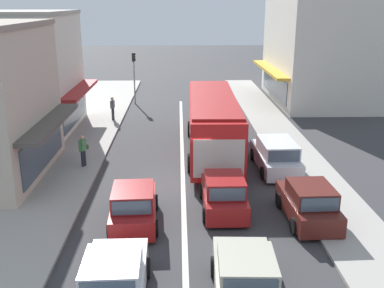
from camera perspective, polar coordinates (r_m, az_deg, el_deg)
The scene contains 16 objects.
ground_plane at distance 21.23m, azimuth -1.15°, elevation -4.84°, with size 140.00×140.00×0.00m, color #353538.
lane_centre_line at distance 24.98m, azimuth -1.25°, elevation -1.33°, with size 0.20×28.00×0.01m, color silver.
sidewalk_left at distance 27.66m, azimuth -15.52°, elevation 0.05°, with size 5.20×44.00×0.14m, color #A39E96.
kerb_right at distance 27.60m, azimuth 11.69°, elevation 0.28°, with size 2.80×44.00×0.12m, color #A39E96.
shopfront_mid_block at distance 30.72m, azimuth -20.96°, elevation 8.39°, with size 7.49×7.76×7.60m.
building_right_far at distance 39.53m, azimuth 15.80°, elevation 12.41°, with size 8.10×11.73×9.96m.
city_bus at distance 24.73m, azimuth 2.63°, elevation 3.00°, with size 2.92×10.91×3.23m.
hatchback_adjacent_lane_trail at distance 18.24m, azimuth 4.06°, elevation -6.36°, with size 1.82×3.70×1.54m.
sedan_behind_bus_mid at distance 13.17m, azimuth 6.88°, elevation -16.94°, with size 2.04×4.27×1.47m.
hatchback_adjacent_lane_lead at distance 17.29m, azimuth -7.41°, elevation -7.87°, with size 1.95×3.77×1.54m.
sedan_queue_gap_filler at distance 13.17m, azimuth -9.96°, elevation -17.09°, with size 1.96×4.23×1.47m.
parked_hatchback_kerb_front at distance 17.96m, azimuth 14.58°, elevation -7.33°, with size 1.90×3.75×1.54m.
parked_wagon_kerb_second at distance 22.92m, azimuth 10.59°, elevation -1.44°, with size 2.02×4.54×1.58m.
traffic_light_downstreet at distance 37.32m, azimuth -7.37°, elevation 9.37°, with size 0.33×0.24×4.20m.
pedestrian_with_handbag_near at distance 23.20m, azimuth -13.68°, elevation -0.57°, with size 0.41×0.65×1.63m.
pedestrian_browsing_midblock at distance 32.10m, azimuth -10.05°, elevation 4.66°, with size 0.28×0.56×1.63m.
Camera 1 is at (-0.16, -19.63, 8.10)m, focal length 42.00 mm.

